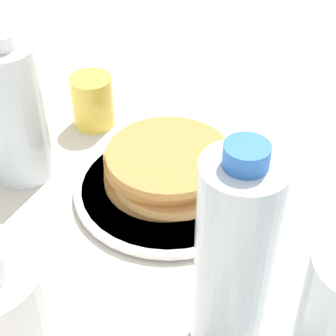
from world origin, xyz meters
name	(u,v)px	position (x,y,z in m)	size (l,w,h in m)	color
ground_plane	(178,212)	(0.00, 0.00, 0.00)	(4.00, 4.00, 0.00)	silver
plate	(168,188)	(0.02, -0.03, 0.01)	(0.23, 0.23, 0.01)	white
pancake_stack	(168,167)	(0.03, -0.03, 0.04)	(0.17, 0.16, 0.05)	#BF8742
juice_glass	(93,101)	(0.18, -0.13, 0.04)	(0.06, 0.06, 0.08)	yellow
water_bottle_near	(14,113)	(0.21, 0.01, 0.09)	(0.08, 0.08, 0.20)	silver
water_bottle_far	(234,262)	(-0.11, 0.14, 0.11)	(0.07, 0.07, 0.23)	silver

